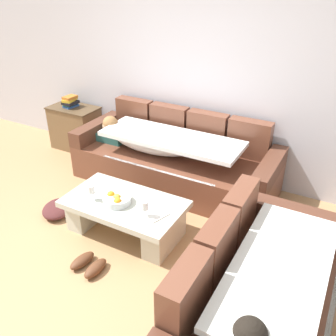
# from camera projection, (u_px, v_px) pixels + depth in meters

# --- Properties ---
(ground_plane) EXTENTS (14.00, 14.00, 0.00)m
(ground_plane) POSITION_uv_depth(u_px,v_px,m) (90.00, 260.00, 3.45)
(ground_plane) COLOR #AA8055
(back_wall) EXTENTS (9.00, 0.10, 2.70)m
(back_wall) POSITION_uv_depth(u_px,v_px,m) (193.00, 68.00, 4.45)
(back_wall) COLOR silver
(back_wall) RESTS_ON ground_plane
(couch_along_wall) EXTENTS (2.51, 0.92, 0.88)m
(couch_along_wall) POSITION_uv_depth(u_px,v_px,m) (171.00, 159.00, 4.54)
(couch_along_wall) COLOR brown
(couch_along_wall) RESTS_ON ground_plane
(couch_near_window) EXTENTS (0.92, 1.87, 0.88)m
(couch_near_window) POSITION_uv_depth(u_px,v_px,m) (260.00, 300.00, 2.62)
(couch_near_window) COLOR brown
(couch_near_window) RESTS_ON ground_plane
(coffee_table) EXTENTS (1.20, 0.68, 0.38)m
(coffee_table) POSITION_uv_depth(u_px,v_px,m) (125.00, 213.00, 3.70)
(coffee_table) COLOR beige
(coffee_table) RESTS_ON ground_plane
(fruit_bowl) EXTENTS (0.28, 0.28, 0.10)m
(fruit_bowl) POSITION_uv_depth(u_px,v_px,m) (117.00, 199.00, 3.59)
(fruit_bowl) COLOR silver
(fruit_bowl) RESTS_ON coffee_table
(wine_glass_near_left) EXTENTS (0.07, 0.07, 0.17)m
(wine_glass_near_left) POSITION_uv_depth(u_px,v_px,m) (91.00, 190.00, 3.61)
(wine_glass_near_left) COLOR silver
(wine_glass_near_left) RESTS_ON coffee_table
(wine_glass_near_right) EXTENTS (0.07, 0.07, 0.17)m
(wine_glass_near_right) POSITION_uv_depth(u_px,v_px,m) (145.00, 206.00, 3.36)
(wine_glass_near_right) COLOR silver
(wine_glass_near_right) RESTS_ON coffee_table
(open_magazine) EXTENTS (0.33, 0.29, 0.01)m
(open_magazine) POSITION_uv_depth(u_px,v_px,m) (152.00, 212.00, 3.47)
(open_magazine) COLOR white
(open_magazine) RESTS_ON coffee_table
(side_cabinet) EXTENTS (0.72, 0.44, 0.64)m
(side_cabinet) POSITION_uv_depth(u_px,v_px,m) (76.00, 128.00, 5.46)
(side_cabinet) COLOR brown
(side_cabinet) RESTS_ON ground_plane
(book_stack_on_cabinet) EXTENTS (0.18, 0.23, 0.16)m
(book_stack_on_cabinet) POSITION_uv_depth(u_px,v_px,m) (70.00, 102.00, 5.28)
(book_stack_on_cabinet) COLOR #2D569E
(book_stack_on_cabinet) RESTS_ON side_cabinet
(pair_of_shoes) EXTENTS (0.31, 0.30, 0.09)m
(pair_of_shoes) POSITION_uv_depth(u_px,v_px,m) (89.00, 264.00, 3.33)
(pair_of_shoes) COLOR #59331E
(pair_of_shoes) RESTS_ON ground_plane
(crumpled_garment) EXTENTS (0.47, 0.50, 0.12)m
(crumpled_garment) POSITION_uv_depth(u_px,v_px,m) (57.00, 209.00, 4.07)
(crumpled_garment) COLOR #4C2323
(crumpled_garment) RESTS_ON ground_plane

